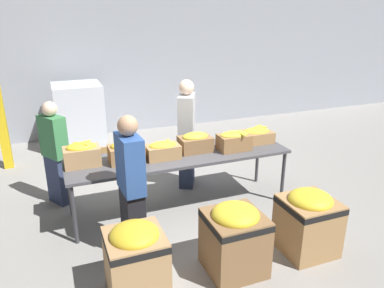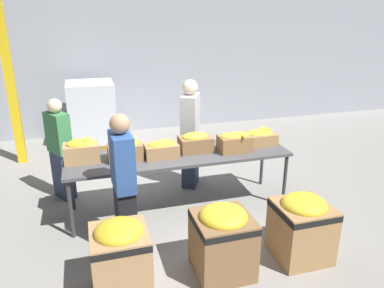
{
  "view_description": "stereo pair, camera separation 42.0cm",
  "coord_description": "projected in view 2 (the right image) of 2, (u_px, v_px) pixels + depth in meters",
  "views": [
    {
      "loc": [
        -1.56,
        -4.47,
        2.68
      ],
      "look_at": [
        0.2,
        0.05,
        0.92
      ],
      "focal_mm": 35.0,
      "sensor_mm": 36.0,
      "label": 1
    },
    {
      "loc": [
        -1.16,
        -4.61,
        2.68
      ],
      "look_at": [
        0.2,
        0.05,
        0.92
      ],
      "focal_mm": 35.0,
      "sensor_mm": 36.0,
      "label": 2
    }
  ],
  "objects": [
    {
      "name": "wall_back",
      "position": [
        135.0,
        42.0,
        8.16
      ],
      "size": [
        16.0,
        0.08,
        4.0
      ],
      "color": "#9399A3",
      "rests_on": "ground_plane"
    },
    {
      "name": "banana_box_1",
      "position": [
        125.0,
        149.0,
        4.87
      ],
      "size": [
        0.44,
        0.29,
        0.3
      ],
      "color": "olive",
      "rests_on": "sorting_table"
    },
    {
      "name": "donation_bin_2",
      "position": [
        302.0,
        225.0,
        4.18
      ],
      "size": [
        0.59,
        0.59,
        0.77
      ],
      "color": "#A37A4C",
      "rests_on": "ground_plane"
    },
    {
      "name": "pallet_stack_0",
      "position": [
        92.0,
        115.0,
        7.6
      ],
      "size": [
        0.99,
        0.99,
        1.32
      ],
      "color": "olive",
      "rests_on": "ground_plane"
    },
    {
      "name": "donation_bin_0",
      "position": [
        120.0,
        255.0,
        3.64
      ],
      "size": [
        0.56,
        0.56,
        0.79
      ],
      "color": "tan",
      "rests_on": "ground_plane"
    },
    {
      "name": "banana_box_3",
      "position": [
        195.0,
        142.0,
        5.17
      ],
      "size": [
        0.44,
        0.3,
        0.27
      ],
      "color": "olive",
      "rests_on": "sorting_table"
    },
    {
      "name": "donation_bin_1",
      "position": [
        223.0,
        238.0,
        3.93
      ],
      "size": [
        0.59,
        0.59,
        0.78
      ],
      "color": "olive",
      "rests_on": "ground_plane"
    },
    {
      "name": "banana_box_0",
      "position": [
        82.0,
        150.0,
        4.8
      ],
      "size": [
        0.44,
        0.28,
        0.31
      ],
      "color": "tan",
      "rests_on": "sorting_table"
    },
    {
      "name": "banana_box_4",
      "position": [
        235.0,
        141.0,
        5.17
      ],
      "size": [
        0.44,
        0.34,
        0.29
      ],
      "color": "olive",
      "rests_on": "sorting_table"
    },
    {
      "name": "support_pillar",
      "position": [
        5.0,
        52.0,
        6.31
      ],
      "size": [
        0.15,
        0.15,
        4.0
      ],
      "color": "gold",
      "rests_on": "ground_plane"
    },
    {
      "name": "ground_plane",
      "position": [
        180.0,
        207.0,
        5.38
      ],
      "size": [
        30.0,
        30.0,
        0.0
      ],
      "primitive_type": "plane",
      "color": "gray"
    },
    {
      "name": "sorting_table",
      "position": [
        179.0,
        157.0,
        5.12
      ],
      "size": [
        3.03,
        0.84,
        0.81
      ],
      "color": "#4C4C51",
      "rests_on": "ground_plane"
    },
    {
      "name": "volunteer_0",
      "position": [
        60.0,
        150.0,
        5.43
      ],
      "size": [
        0.38,
        0.45,
        1.51
      ],
      "rotation": [
        0.0,
        0.0,
        -1.03
      ],
      "color": "#2D3856",
      "rests_on": "ground_plane"
    },
    {
      "name": "banana_box_5",
      "position": [
        260.0,
        137.0,
        5.46
      ],
      "size": [
        0.44,
        0.33,
        0.23
      ],
      "color": "#A37A4C",
      "rests_on": "sorting_table"
    },
    {
      "name": "volunteer_1",
      "position": [
        190.0,
        135.0,
        5.79
      ],
      "size": [
        0.41,
        0.51,
        1.7
      ],
      "rotation": [
        0.0,
        0.0,
        -2.03
      ],
      "color": "#2D3856",
      "rests_on": "ground_plane"
    },
    {
      "name": "volunteer_2",
      "position": [
        124.0,
        185.0,
        4.21
      ],
      "size": [
        0.25,
        0.45,
        1.64
      ],
      "rotation": [
        0.0,
        0.0,
        1.64
      ],
      "color": "black",
      "rests_on": "ground_plane"
    },
    {
      "name": "banana_box_2",
      "position": [
        162.0,
        149.0,
        4.96
      ],
      "size": [
        0.44,
        0.27,
        0.24
      ],
      "color": "#A37A4C",
      "rests_on": "sorting_table"
    }
  ]
}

